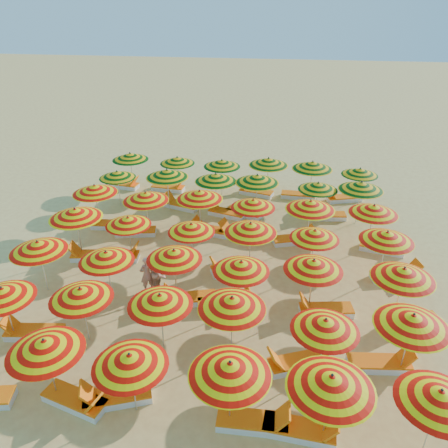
{
  "coord_description": "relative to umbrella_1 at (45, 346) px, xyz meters",
  "views": [
    {
      "loc": [
        2.09,
        -13.71,
        9.21
      ],
      "look_at": [
        0.0,
        0.5,
        1.6
      ],
      "focal_mm": 35.0,
      "sensor_mm": 36.0,
      "label": 1
    }
  ],
  "objects": [
    {
      "name": "lounger_23",
      "position": [
        2.83,
        10.89,
        -1.59
      ],
      "size": [
        1.83,
        1.04,
        0.69
      ],
      "rotation": [
        0.0,
        0.0,
        2.86
      ],
      "color": "white",
      "rests_on": "ground"
    },
    {
      "name": "lounger_18",
      "position": [
        2.48,
        9.09,
        -1.59
      ],
      "size": [
        1.8,
        0.86,
        0.69
      ],
      "rotation": [
        0.0,
        0.0,
        2.98
      ],
      "color": "white",
      "rests_on": "ground"
    },
    {
      "name": "umbrella_13",
      "position": [
        -0.13,
        4.15,
        -0.07
      ],
      "size": [
        1.81,
        1.81,
        1.91
      ],
      "color": "silver",
      "rests_on": "ground"
    },
    {
      "name": "umbrella_39",
      "position": [
        4.58,
        13.49,
        0.09
      ],
      "size": [
        2.06,
        2.06,
        2.08
      ],
      "color": "silver",
      "rests_on": "ground"
    },
    {
      "name": "umbrella_24",
      "position": [
        -2.59,
        9.06,
        0.05
      ],
      "size": [
        2.55,
        2.55,
        2.04
      ],
      "color": "silver",
      "rests_on": "ground"
    },
    {
      "name": "umbrella_18",
      "position": [
        -2.31,
        6.6,
        0.12
      ],
      "size": [
        2.15,
        2.15,
        2.12
      ],
      "color": "silver",
      "rests_on": "ground"
    },
    {
      "name": "lounger_7",
      "position": [
        8.39,
        2.26,
        -1.59
      ],
      "size": [
        1.79,
        0.77,
        0.69
      ],
      "rotation": [
        0.0,
        0.0,
        0.11
      ],
      "color": "white",
      "rests_on": "ground"
    },
    {
      "name": "lounger_21",
      "position": [
        9.53,
        8.66,
        -1.59
      ],
      "size": [
        1.82,
        0.95,
        0.69
      ],
      "rotation": [
        0.0,
        0.0,
        -0.23
      ],
      "color": "white",
      "rests_on": "ground"
    },
    {
      "name": "lounger_28",
      "position": [
        3.99,
        13.52,
        -1.59
      ],
      "size": [
        1.82,
        1.01,
        0.69
      ],
      "rotation": [
        0.0,
        0.0,
        2.88
      ],
      "color": "white",
      "rests_on": "ground"
    },
    {
      "name": "lounger_15",
      "position": [
        9.66,
        6.74,
        -1.59
      ],
      "size": [
        1.82,
        1.01,
        0.69
      ],
      "rotation": [
        0.0,
        0.0,
        0.26
      ],
      "color": "white",
      "rests_on": "ground"
    },
    {
      "name": "umbrella_14",
      "position": [
        2.03,
        4.53,
        -0.04
      ],
      "size": [
        2.13,
        2.13,
        1.94
      ],
      "color": "silver",
      "rests_on": "ground"
    },
    {
      "name": "lounger_10",
      "position": [
        6.99,
        4.38,
        -1.59
      ],
      "size": [
        1.8,
        0.86,
        0.69
      ],
      "rotation": [
        0.0,
        0.0,
        3.31
      ],
      "color": "white",
      "rests_on": "ground"
    },
    {
      "name": "umbrella_7",
      "position": [
        -0.08,
        2.15,
        -0.05
      ],
      "size": [
        2.4,
        2.4,
        1.93
      ],
      "color": "silver",
      "rests_on": "ground"
    },
    {
      "name": "lounger_11",
      "position": [
        9.64,
        4.14,
        -1.59
      ],
      "size": [
        1.82,
        1.17,
        0.69
      ],
      "rotation": [
        0.0,
        0.0,
        3.51
      ],
      "color": "white",
      "rests_on": "ground"
    },
    {
      "name": "umbrella_41",
      "position": [
        8.99,
        13.29,
        -0.12
      ],
      "size": [
        1.85,
        1.85,
        1.85
      ],
      "color": "silver",
      "rests_on": "ground"
    },
    {
      "name": "umbrella_22",
      "position": [
        6.61,
        6.66,
        -0.09
      ],
      "size": [
        2.35,
        2.35,
        1.88
      ],
      "color": "silver",
      "rests_on": "ground"
    },
    {
      "name": "umbrella_35",
      "position": [
        8.73,
        11.01,
        0.07
      ],
      "size": [
        2.04,
        2.04,
        2.07
      ],
      "color": "silver",
      "rests_on": "ground"
    },
    {
      "name": "umbrella_20",
      "position": [
        2.17,
        6.55,
        -0.12
      ],
      "size": [
        2.09,
        2.09,
        1.85
      ],
      "color": "silver",
      "rests_on": "ground"
    },
    {
      "name": "lounger_22",
      "position": [
        0.53,
        11.42,
        -1.59
      ],
      "size": [
        1.83,
        1.08,
        0.69
      ],
      "rotation": [
        0.0,
        0.0,
        2.83
      ],
      "color": "white",
      "rests_on": "ground"
    },
    {
      "name": "umbrella_15",
      "position": [
        4.26,
        4.22,
        -0.07
      ],
      "size": [
        2.24,
        2.24,
        1.91
      ],
      "color": "silver",
      "rests_on": "ground"
    },
    {
      "name": "lounger_19",
      "position": [
        3.63,
        8.89,
        -1.59
      ],
      "size": [
        1.83,
        1.13,
        0.69
      ],
      "rotation": [
        0.0,
        0.0,
        2.79
      ],
      "color": "white",
      "rests_on": "ground"
    },
    {
      "name": "umbrella_2",
      "position": [
        2.14,
        -0.08,
        -0.06
      ],
      "size": [
        1.93,
        1.93,
        1.91
      ],
      "color": "silver",
      "rests_on": "ground"
    },
    {
      "name": "umbrella_8",
      "position": [
        2.22,
        2.17,
        -0.03
      ],
      "size": [
        2.34,
        2.34,
        1.95
      ],
      "color": "silver",
      "rests_on": "ground"
    },
    {
      "name": "umbrella_6",
      "position": [
        -2.3,
        1.85,
        -0.06
      ],
      "size": [
        2.12,
        2.12,
        1.91
      ],
      "color": "silver",
      "rests_on": "ground"
    },
    {
      "name": "lounger_13",
      "position": [
        -0.82,
        6.57,
        -1.59
      ],
      "size": [
        1.78,
        0.76,
        0.69
      ],
      "rotation": [
        0.0,
        0.0,
        0.11
      ],
      "color": "white",
      "rests_on": "ground"
    },
    {
      "name": "umbrella_28",
      "position": [
        6.5,
        8.7,
        0.09
      ],
      "size": [
        2.11,
        2.11,
        2.09
      ],
      "color": "silver",
      "rests_on": "ground"
    },
    {
      "name": "lounger_29",
      "position": [
        6.22,
        13.44,
        -1.59
      ],
      "size": [
        1.76,
        0.67,
        0.69
      ],
      "rotation": [
        0.0,
        0.0,
        -0.05
      ],
      "color": "white",
      "rests_on": "ground"
    },
    {
      "name": "umbrella_27",
      "position": [
        4.23,
        8.82,
        -0.06
      ],
      "size": [
        2.17,
        2.17,
        1.92
      ],
      "color": "silver",
      "rests_on": "ground"
    },
    {
      "name": "umbrella_33",
      "position": [
        4.21,
        11.11,
        0.1
      ],
      "size": [
        2.33,
        2.33,
        2.1
      ],
      "color": "silver",
      "rests_on": "ground"
    },
    {
      "name": "umbrella_16",
      "position": [
        6.49,
        4.51,
        0.0
      ],
      "size": [
        2.39,
        2.39,
        1.99
      ],
      "color": "silver",
      "rests_on": "ground"
    },
    {
      "name": "umbrella_19",
      "position": [
        -0.32,
        6.76,
        -0.13
      ],
      "size": [
        1.79,
        1.79,
        1.83
      ],
      "color": "silver",
      "rests_on": "ground"
    },
    {
      "name": "lounger_4",
      "position": [
        6.19,
        -0.17,
        -1.59
      ],
      "size": [
        1.77,
        0.71,
        0.69
      ],
      "rotation": [
        0.0,
        0.0,
        -0.08
      ],
      "color": "white",
      "rests_on": "ground"
    },
    {
      "name": "umbrella_5",
      "position": [
        8.95,
        -0.16,
        -0.03
      ],
      "size": [
        2.21,
        2.21,
        1.95
      ],
      "color": "silver",
      "rests_on": "ground"
    },
    {
      "name": "beachgoer_b",
      "position": [
        1.4,
        4.82,
        -1.02
      ],
      "size": [
        0.69,
        0.81,
        1.46
      ],
      "primitive_type": "imported",
      "rotation": [
        0.0,
        0.0,
        1.36
      ],
      "color": "tan",
      "rests_on": "ground"
    },
    {
      "name": "beachgoer_a",
      "position": [
        0.95,
        4.77,
        -1.07
      ],
      "size": [
        0.59,
        0.56,
        1.35
      ],
      "primitive_type": "imported",
      "rotation": [
        0.0,
        0.0,
        3.82
      ],
      "color": "tan",
      "rests_on": "ground"
    },
    {
      "name": "umbrella_29",
      "position": [
        8.93,
        8.77,
        0.04
      ],
      "size": [
        2.35,
        2.35,
        2.03
      ],
      "color": "silver",
      "rests_on": "ground"
    },
    {
      "name": "umbrella_17",
      "position": [
        9.13,
        4.37,
        0.04
      ],
      "size": [
        2.55,
        2.55,
        2.04
      ],
      "color": "silver",
      "rests_on": "ground"
    },
    {
      "name": "lounger_3",
      "position": [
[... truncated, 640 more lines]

